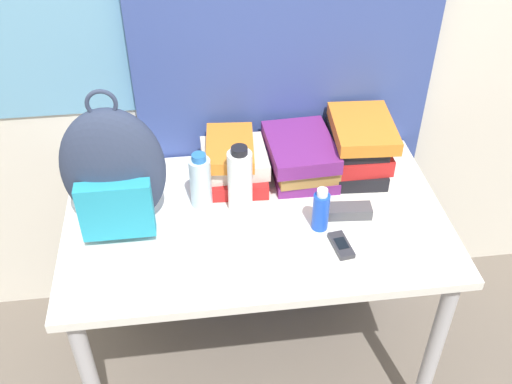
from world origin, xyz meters
name	(u,v)px	position (x,y,z in m)	size (l,w,h in m)	color
wall_back	(237,1)	(0.00, 0.79, 1.25)	(6.00, 0.06, 2.50)	silver
curtain_blue	(288,5)	(0.15, 0.74, 1.25)	(1.01, 0.04, 2.50)	#384C93
desk	(256,239)	(0.00, 0.35, 0.63)	(1.19, 0.71, 0.73)	silver
backpack	(114,173)	(-0.41, 0.37, 0.92)	(0.30, 0.18, 0.46)	#2D3851
book_stack_left	(234,162)	(-0.05, 0.56, 0.80)	(0.22, 0.25, 0.15)	red
book_stack_center	(302,157)	(0.18, 0.55, 0.80)	(0.24, 0.29, 0.14)	#6B2370
book_stack_right	(358,146)	(0.37, 0.56, 0.82)	(0.21, 0.29, 0.19)	black
water_bottle	(201,182)	(-0.16, 0.44, 0.82)	(0.07, 0.07, 0.19)	silver
sports_bottle	(240,181)	(-0.04, 0.40, 0.84)	(0.08, 0.08, 0.23)	white
sunscreen_bottle	(321,210)	(0.19, 0.28, 0.80)	(0.05, 0.05, 0.15)	blue
cell_phone	(341,245)	(0.23, 0.19, 0.74)	(0.06, 0.11, 0.02)	#2D2D33
sunglasses_case	(347,211)	(0.28, 0.32, 0.75)	(0.15, 0.07, 0.04)	#47474C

